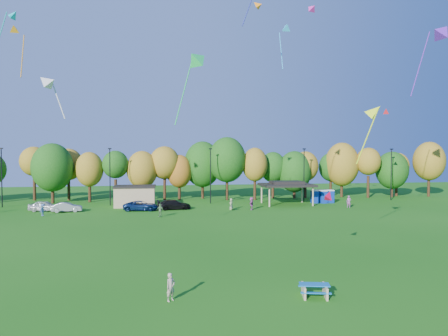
{
  "coord_description": "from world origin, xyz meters",
  "views": [
    {
      "loc": [
        -5.45,
        -24.91,
        8.13
      ],
      "look_at": [
        -0.83,
        6.0,
        7.03
      ],
      "focal_mm": 32.0,
      "sensor_mm": 36.0,
      "label": 1
    }
  ],
  "objects": [
    {
      "name": "kite_15",
      "position": [
        6.82,
        3.68,
        5.02
      ],
      "size": [
        1.28,
        1.22,
        1.02
      ],
      "color": "red"
    },
    {
      "name": "car_a",
      "position": [
        -22.32,
        34.66,
        0.74
      ],
      "size": [
        4.56,
        2.33,
        1.49
      ],
      "primitive_type": "imported",
      "rotation": [
        0.0,
        0.0,
        1.44
      ],
      "color": "beige",
      "rests_on": "ground"
    },
    {
      "name": "kite_4",
      "position": [
        -14.21,
        6.65,
        13.52
      ],
      "size": [
        2.27,
        1.48,
        3.52
      ],
      "color": "silver"
    },
    {
      "name": "kite_8",
      "position": [
        12.14,
        21.9,
        25.77
      ],
      "size": [
        1.54,
        1.74,
        1.46
      ],
      "color": "#F328A8"
    },
    {
      "name": "ground",
      "position": [
        0.0,
        0.0,
        0.0
      ],
      "size": [
        160.0,
        160.0,
        0.0
      ],
      "primitive_type": "plane",
      "color": "#19600F",
      "rests_on": "ground"
    },
    {
      "name": "kite_6",
      "position": [
        -22.08,
        23.13,
        23.64
      ],
      "size": [
        2.69,
        1.44,
        4.4
      ],
      "color": "#0CB2B8"
    },
    {
      "name": "far_person_4",
      "position": [
        7.09,
        31.82,
        0.93
      ],
      "size": [
        0.97,
        1.81,
        1.86
      ],
      "primitive_type": "imported",
      "rotation": [
        0.0,
        0.0,
        4.46
      ],
      "color": "#A74595",
      "rests_on": "ground"
    },
    {
      "name": "kite_0",
      "position": [
        11.04,
        28.46,
        25.38
      ],
      "size": [
        1.41,
        3.78,
        6.43
      ],
      "color": "#28B3FF"
    },
    {
      "name": "far_person_2",
      "position": [
        4.17,
        32.38,
        0.83
      ],
      "size": [
        0.74,
        0.93,
        1.66
      ],
      "primitive_type": "imported",
      "rotation": [
        0.0,
        0.0,
        4.41
      ],
      "color": "gray",
      "rests_on": "ground"
    },
    {
      "name": "utility_building",
      "position": [
        -10.0,
        38.0,
        1.64
      ],
      "size": [
        6.3,
        4.3,
        3.25
      ],
      "color": "tan",
      "rests_on": "ground"
    },
    {
      "name": "car_c",
      "position": [
        -8.81,
        33.3,
        0.7
      ],
      "size": [
        5.22,
        2.83,
        1.39
      ],
      "primitive_type": "imported",
      "rotation": [
        0.0,
        0.0,
        1.46
      ],
      "color": "navy",
      "rests_on": "ground"
    },
    {
      "name": "kite_flyer",
      "position": [
        -5.15,
        -2.93,
        0.78
      ],
      "size": [
        0.67,
        0.65,
        1.55
      ],
      "primitive_type": "imported",
      "rotation": [
        0.0,
        0.0,
        0.7
      ],
      "color": "tan",
      "rests_on": "ground"
    },
    {
      "name": "far_person_3",
      "position": [
        -21.29,
        30.13,
        0.8
      ],
      "size": [
        1.02,
        1.19,
        1.6
      ],
      "primitive_type": "imported",
      "rotation": [
        0.0,
        0.0,
        1.06
      ],
      "color": "#4A6BA4",
      "rests_on": "ground"
    },
    {
      "name": "kite_11",
      "position": [
        -19.95,
        17.53,
        20.34
      ],
      "size": [
        1.13,
        3.09,
        5.28
      ],
      "color": "orange"
    },
    {
      "name": "kite_7",
      "position": [
        -2.01,
        14.41,
        17.4
      ],
      "size": [
        3.99,
        3.8,
        7.68
      ],
      "color": "green"
    },
    {
      "name": "kite_3",
      "position": [
        25.64,
        16.35,
        21.93
      ],
      "size": [
        5.24,
        2.54,
        8.7
      ],
      "color": "purple"
    },
    {
      "name": "lamp_posts",
      "position": [
        2.0,
        40.0,
        4.9
      ],
      "size": [
        64.5,
        0.25,
        9.09
      ],
      "color": "black",
      "rests_on": "ground"
    },
    {
      "name": "pavilion",
      "position": [
        14.0,
        37.0,
        3.23
      ],
      "size": [
        8.2,
        6.2,
        3.77
      ],
      "color": "tan",
      "rests_on": "ground"
    },
    {
      "name": "car_b",
      "position": [
        -19.06,
        33.41,
        0.67
      ],
      "size": [
        4.21,
        1.92,
        1.34
      ],
      "primitive_type": "imported",
      "rotation": [
        0.0,
        0.0,
        1.7
      ],
      "color": "#939398",
      "rests_on": "ground"
    },
    {
      "name": "tree_line",
      "position": [
        -1.03,
        45.51,
        5.91
      ],
      "size": [
        93.57,
        10.55,
        11.15
      ],
      "color": "black",
      "rests_on": "ground"
    },
    {
      "name": "far_person_0",
      "position": [
        22.2,
        31.92,
        0.9
      ],
      "size": [
        0.79,
        0.74,
        1.81
      ],
      "primitive_type": "imported",
      "rotation": [
        0.0,
        0.0,
        5.65
      ],
      "color": "#A14C99",
      "rests_on": "ground"
    },
    {
      "name": "kite_9",
      "position": [
        25.42,
        27.42,
        14.22
      ],
      "size": [
        1.36,
        1.49,
        1.2
      ],
      "color": "red"
    },
    {
      "name": "kite_13",
      "position": [
        12.88,
        7.94,
        11.82
      ],
      "size": [
        3.08,
        2.58,
        5.53
      ],
      "color": "#D9FF1A"
    },
    {
      "name": "kite_10",
      "position": [
        5.55,
        22.4,
        26.04
      ],
      "size": [
        1.65,
        1.51,
        1.33
      ],
      "color": "orange"
    },
    {
      "name": "porta_potties",
      "position": [
        20.53,
        37.97,
        1.1
      ],
      "size": [
        3.75,
        1.58,
        2.18
      ],
      "color": "#0B2E9A",
      "rests_on": "ground"
    },
    {
      "name": "picnic_table",
      "position": [
        2.96,
        -3.47,
        0.42
      ],
      "size": [
        1.94,
        1.72,
        0.73
      ],
      "rotation": [
        0.0,
        0.0,
        -0.22
      ],
      "color": "tan",
      "rests_on": "ground"
    },
    {
      "name": "far_person_5",
      "position": [
        -6.06,
        27.03,
        0.86
      ],
      "size": [
        1.07,
        0.92,
        1.72
      ],
      "primitive_type": "imported",
      "rotation": [
        0.0,
        0.0,
        5.68
      ],
      "color": "#5B8C56",
      "rests_on": "ground"
    },
    {
      "name": "car_d",
      "position": [
        -4.11,
        33.74,
        0.72
      ],
      "size": [
        5.15,
        2.6,
        1.43
      ],
      "primitive_type": "imported",
      "rotation": [
        0.0,
        0.0,
        1.69
      ],
      "color": "black",
      "rests_on": "ground"
    }
  ]
}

